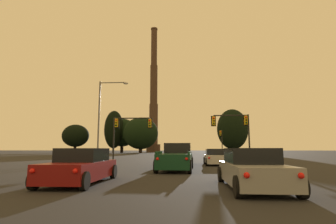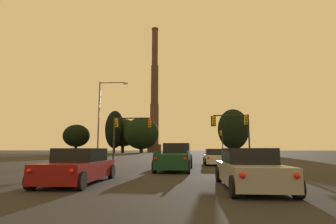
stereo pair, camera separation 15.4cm
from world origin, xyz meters
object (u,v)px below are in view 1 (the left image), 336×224
(traffic_light_overhead_right, at_px, (236,126))
(smokestack, at_px, (154,102))
(sedan_left_lane_third, at_px, (81,167))
(traffic_light_far_right, at_px, (221,139))
(traffic_light_overhead_left, at_px, (127,128))
(street_lamp, at_px, (103,112))
(pickup_truck_center_lane_front, at_px, (180,156))
(sedan_right_lane_front, at_px, (215,157))
(pickup_truck_center_lane_second, at_px, (176,158))
(sedan_right_lane_third, at_px, (252,169))

(traffic_light_overhead_right, bearing_deg, smokestack, 103.24)
(sedan_left_lane_third, height_order, traffic_light_far_right, traffic_light_far_right)
(traffic_light_overhead_left, relative_size, street_lamp, 0.56)
(pickup_truck_center_lane_front, relative_size, sedan_right_lane_front, 1.18)
(sedan_right_lane_front, distance_m, smokestack, 102.34)
(pickup_truck_center_lane_second, distance_m, sedan_right_lane_third, 8.61)
(sedan_right_lane_front, relative_size, smokestack, 0.08)
(traffic_light_overhead_right, bearing_deg, street_lamp, -176.97)
(sedan_right_lane_third, bearing_deg, smokestack, 98.92)
(sedan_left_lane_third, distance_m, traffic_light_overhead_right, 22.89)
(traffic_light_overhead_right, height_order, street_lamp, street_lamp)
(pickup_truck_center_lane_front, bearing_deg, traffic_light_far_right, 79.18)
(sedan_right_lane_front, bearing_deg, traffic_light_overhead_left, 143.04)
(pickup_truck_center_lane_second, distance_m, traffic_light_far_right, 40.58)
(sedan_right_lane_front, relative_size, traffic_light_far_right, 0.86)
(sedan_left_lane_third, xyz_separation_m, traffic_light_overhead_left, (-2.98, 21.00, 3.38))
(sedan_left_lane_third, bearing_deg, smokestack, 94.69)
(sedan_right_lane_third, bearing_deg, traffic_light_far_right, 83.72)
(sedan_right_lane_third, bearing_deg, traffic_light_overhead_right, 80.68)
(sedan_right_lane_third, bearing_deg, sedan_left_lane_third, 171.40)
(traffic_light_far_right, relative_size, smokestack, 0.09)
(sedan_right_lane_third, distance_m, street_lamp, 24.33)
(sedan_left_lane_third, height_order, traffic_light_overhead_left, traffic_light_overhead_left)
(traffic_light_far_right, bearing_deg, traffic_light_overhead_right, -93.62)
(sedan_right_lane_third, bearing_deg, pickup_truck_center_lane_front, 101.50)
(pickup_truck_center_lane_second, xyz_separation_m, sedan_right_lane_third, (3.06, -8.05, -0.14))
(sedan_right_lane_third, relative_size, sedan_right_lane_front, 1.00)
(sedan_right_lane_third, height_order, street_lamp, street_lamp)
(pickup_truck_center_lane_second, bearing_deg, sedan_right_lane_third, -66.80)
(traffic_light_overhead_left, bearing_deg, sedan_right_lane_front, -37.95)
(pickup_truck_center_lane_front, distance_m, street_lamp, 12.05)
(sedan_right_lane_third, relative_size, pickup_truck_center_lane_front, 0.84)
(sedan_right_lane_front, bearing_deg, traffic_light_far_right, 82.70)
(sedan_left_lane_third, relative_size, street_lamp, 0.50)
(pickup_truck_center_lane_second, xyz_separation_m, street_lamp, (-9.18, 12.35, 4.99))
(sedan_right_lane_front, distance_m, traffic_light_far_right, 33.93)
(pickup_truck_center_lane_second, xyz_separation_m, smokestack, (-14.96, 104.22, 23.00))
(sedan_right_lane_third, distance_m, smokestack, 116.04)
(pickup_truck_center_lane_second, bearing_deg, sedan_right_lane_front, 64.62)
(sedan_right_lane_third, distance_m, traffic_light_overhead_right, 21.77)
(pickup_truck_center_lane_second, bearing_deg, pickup_truck_center_lane_front, 91.86)
(traffic_light_overhead_right, height_order, traffic_light_overhead_left, traffic_light_overhead_right)
(sedan_left_lane_third, distance_m, pickup_truck_center_lane_front, 13.99)
(pickup_truck_center_lane_front, bearing_deg, traffic_light_overhead_left, 134.63)
(pickup_truck_center_lane_front, relative_size, street_lamp, 0.59)
(pickup_truck_center_lane_second, bearing_deg, traffic_light_overhead_left, 117.90)
(traffic_light_overhead_right, relative_size, street_lamp, 0.57)
(sedan_right_lane_third, height_order, sedan_right_lane_front, same)
(traffic_light_overhead_right, bearing_deg, pickup_truck_center_lane_second, -116.14)
(traffic_light_overhead_left, bearing_deg, smokestack, 95.26)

